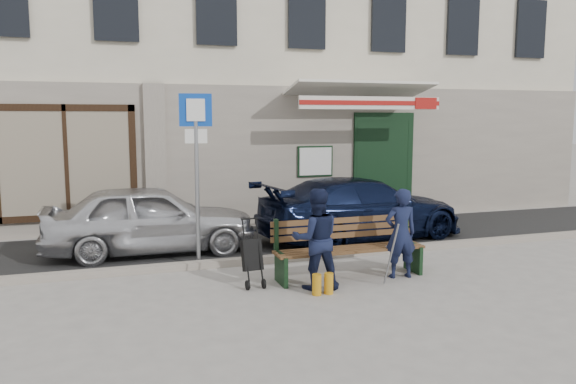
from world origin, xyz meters
name	(u,v)px	position (x,y,z in m)	size (l,w,h in m)	color
ground	(287,289)	(0.00, 0.00, 0.00)	(80.00, 80.00, 0.00)	#9E9991
asphalt_lane	(238,243)	(0.00, 3.10, 0.01)	(60.00, 3.20, 0.01)	#282828
curb	(259,260)	(0.00, 1.50, 0.06)	(60.00, 0.18, 0.12)	#9E9384
building	(192,27)	(0.01, 8.45, 4.97)	(20.00, 8.27, 10.00)	beige
car_silver	(150,219)	(-1.70, 2.84, 0.65)	(1.52, 3.79, 1.29)	silver
car_navy	(361,208)	(2.50, 2.75, 0.64)	(1.78, 4.38, 1.27)	black
parking_sign	(196,151)	(-1.01, 1.68, 1.94)	(0.53, 0.11, 2.87)	gray
bench	(347,249)	(1.07, 0.26, 0.46)	(2.40, 1.17, 0.98)	brown
man	(401,233)	(1.86, 0.01, 0.70)	(0.51, 0.34, 1.40)	#141A38
woman	(316,239)	(0.41, -0.11, 0.74)	(0.72, 0.56, 1.47)	#131935
stroller	(252,256)	(-0.44, 0.30, 0.44)	(0.31, 0.43, 1.00)	black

